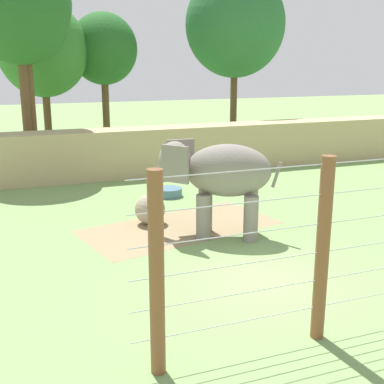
{
  "coord_description": "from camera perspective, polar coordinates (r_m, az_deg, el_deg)",
  "views": [
    {
      "loc": [
        -5.9,
        -10.59,
        5.42
      ],
      "look_at": [
        -0.35,
        3.94,
        1.4
      ],
      "focal_mm": 47.13,
      "sensor_mm": 36.0,
      "label": 1
    }
  ],
  "objects": [
    {
      "name": "water_tub",
      "position": [
        20.95,
        -2.63,
        0.0
      ],
      "size": [
        1.1,
        1.1,
        0.35
      ],
      "color": "slate",
      "rests_on": "ground"
    },
    {
      "name": "tree_far_left",
      "position": [
        26.09,
        -19.09,
        18.87
      ],
      "size": [
        4.79,
        4.79,
        10.31
      ],
      "color": "brown",
      "rests_on": "ground"
    },
    {
      "name": "tree_left_of_centre",
      "position": [
        33.56,
        4.9,
        18.35
      ],
      "size": [
        6.29,
        6.29,
        11.02
      ],
      "color": "brown",
      "rests_on": "ground"
    },
    {
      "name": "cable_fence",
      "position": [
        10.27,
        15.3,
        -6.24
      ],
      "size": [
        8.22,
        0.27,
        3.74
      ],
      "color": "brown",
      "rests_on": "ground"
    },
    {
      "name": "ground_plane",
      "position": [
        13.27,
        7.6,
        -9.74
      ],
      "size": [
        120.0,
        120.0,
        0.0
      ],
      "primitive_type": "plane",
      "color": "#759956"
    },
    {
      "name": "tree_right_of_centre",
      "position": [
        31.35,
        -16.53,
        15.14
      ],
      "size": [
        5.15,
        5.15,
        8.81
      ],
      "color": "brown",
      "rests_on": "ground"
    },
    {
      "name": "tree_behind_wall",
      "position": [
        26.33,
        -18.6,
        19.47
      ],
      "size": [
        4.5,
        4.5,
        10.45
      ],
      "color": "brown",
      "rests_on": "ground"
    },
    {
      "name": "enrichment_ball",
      "position": [
        17.34,
        -4.77,
        -1.96
      ],
      "size": [
        1.05,
        1.05,
        1.05
      ],
      "primitive_type": "sphere",
      "color": "gray",
      "rests_on": "ground"
    },
    {
      "name": "dirt_patch",
      "position": [
        17.12,
        -1.31,
        -3.95
      ],
      "size": [
        7.13,
        4.67,
        0.01
      ],
      "primitive_type": "cube",
      "rotation": [
        0.0,
        0.0,
        0.22
      ],
      "color": "#937F5B",
      "rests_on": "ground"
    },
    {
      "name": "embankment_wall",
      "position": [
        24.82,
        -6.87,
        4.49
      ],
      "size": [
        36.0,
        1.8,
        2.31
      ],
      "primitive_type": "cube",
      "color": "tan",
      "rests_on": "ground"
    },
    {
      "name": "elephant",
      "position": [
        15.77,
        2.97,
        1.99
      ],
      "size": [
        3.76,
        2.76,
        3.03
      ],
      "color": "gray",
      "rests_on": "ground"
    },
    {
      "name": "tree_far_right",
      "position": [
        32.31,
        -10.0,
        15.6
      ],
      "size": [
        4.12,
        4.12,
        8.37
      ],
      "color": "brown",
      "rests_on": "ground"
    }
  ]
}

